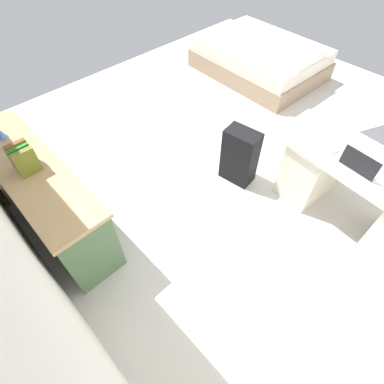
# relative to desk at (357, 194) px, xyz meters

# --- Properties ---
(ground_plane) EXTENTS (6.13, 6.13, 0.00)m
(ground_plane) POSITION_rel_desk_xyz_m (1.25, -0.05, -0.38)
(ground_plane) COLOR beige
(desk) EXTENTS (1.50, 0.80, 0.73)m
(desk) POSITION_rel_desk_xyz_m (0.00, 0.00, 0.00)
(desk) COLOR silver
(desk) RESTS_ON ground_plane
(credenza) EXTENTS (1.80, 0.48, 0.78)m
(credenza) POSITION_rel_desk_xyz_m (2.00, 2.14, 0.01)
(credenza) COLOR #4C6B47
(credenza) RESTS_ON ground_plane
(bed) EXTENTS (1.95, 1.47, 0.58)m
(bed) POSITION_rel_desk_xyz_m (2.44, -1.70, -0.14)
(bed) COLOR gray
(bed) RESTS_ON ground_plane
(suitcase_black) EXTENTS (0.39, 0.27, 0.65)m
(suitcase_black) POSITION_rel_desk_xyz_m (1.13, 0.36, -0.05)
(suitcase_black) COLOR black
(suitcase_black) RESTS_ON ground_plane
(laptop) EXTENTS (0.33, 0.25, 0.21)m
(laptop) POSITION_rel_desk_xyz_m (0.09, 0.11, 0.40)
(laptop) COLOR #B7B7BC
(laptop) RESTS_ON desk
(computer_mouse) EXTENTS (0.07, 0.11, 0.03)m
(computer_mouse) POSITION_rel_desk_xyz_m (0.34, 0.05, 0.36)
(computer_mouse) COLOR white
(computer_mouse) RESTS_ON desk
(book_row) EXTENTS (0.19, 0.17, 0.24)m
(book_row) POSITION_rel_desk_xyz_m (1.97, 2.14, 0.51)
(book_row) COLOR olive
(book_row) RESTS_ON credenza
(figurine_small) EXTENTS (0.08, 0.08, 0.11)m
(figurine_small) POSITION_rel_desk_xyz_m (2.51, 2.14, 0.45)
(figurine_small) COLOR #4C7FBF
(figurine_small) RESTS_ON credenza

